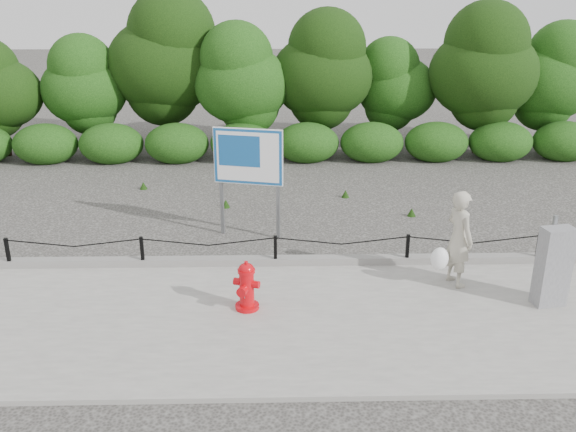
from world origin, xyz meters
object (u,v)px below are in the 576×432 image
Objects in this scene: fire_hydrant at (246,286)px; pedestrian at (458,240)px; advertising_sign at (248,162)px; utility_cabinet at (553,267)px.

pedestrian reaches higher than fire_hydrant.
fire_hydrant is at bearing -74.86° from advertising_sign.
utility_cabinet is (1.37, -0.77, -0.16)m from pedestrian.
utility_cabinet is at bearing -18.88° from advertising_sign.
pedestrian is at bearing -20.03° from advertising_sign.
fire_hydrant is 0.56× the size of utility_cabinet.
pedestrian is (3.64, 0.82, 0.44)m from fire_hydrant.
advertising_sign is at bearing 35.59° from pedestrian.
advertising_sign is (-0.08, 3.32, 1.18)m from fire_hydrant.
utility_cabinet reaches higher than fire_hydrant.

